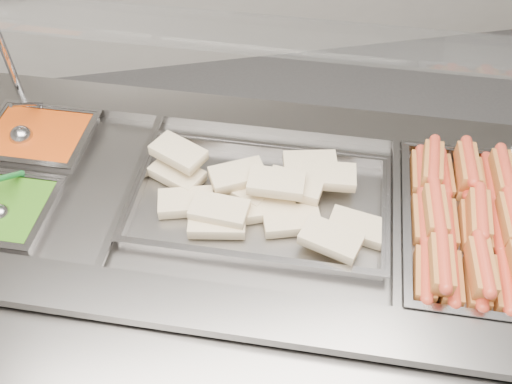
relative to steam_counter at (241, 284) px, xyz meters
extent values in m
cube|color=slate|center=(0.00, 0.00, -0.01)|extent=(2.10, 1.41, 0.94)
cube|color=gray|center=(-0.13, -0.36, 0.47)|extent=(1.96, 0.81, 0.03)
cube|color=gray|center=(0.13, 0.36, 0.47)|extent=(1.96, 0.81, 0.03)
cube|color=black|center=(0.00, 0.00, 0.35)|extent=(1.85, 1.16, 0.02)
cube|color=gray|center=(0.44, -0.15, 0.48)|extent=(0.22, 0.59, 0.01)
cube|color=gray|center=(-0.31, 0.11, 0.48)|extent=(0.22, 0.59, 0.01)
cube|color=gray|center=(-0.18, -0.52, 0.43)|extent=(1.92, 0.90, 0.02)
cube|color=silver|center=(0.07, 0.21, 0.90)|extent=(1.78, 0.89, 0.09)
cube|color=#CB400B|center=(-0.60, 0.38, 0.45)|extent=(0.36, 0.32, 0.10)
cube|color=#A25F22|center=(0.45, -0.36, 0.47)|extent=(0.11, 0.17, 0.06)
cylinder|color=red|center=(0.45, -0.36, 0.49)|extent=(0.10, 0.18, 0.03)
cube|color=#A25F22|center=(0.51, -0.18, 0.47)|extent=(0.10, 0.17, 0.06)
cylinder|color=red|center=(0.51, -0.18, 0.49)|extent=(0.09, 0.18, 0.03)
cube|color=#A25F22|center=(0.57, 0.00, 0.47)|extent=(0.11, 0.17, 0.06)
cylinder|color=red|center=(0.57, 0.00, 0.49)|extent=(0.09, 0.18, 0.03)
cube|color=#A25F22|center=(0.51, -0.38, 0.47)|extent=(0.11, 0.17, 0.06)
cylinder|color=red|center=(0.51, -0.38, 0.49)|extent=(0.09, 0.18, 0.03)
cube|color=#A25F22|center=(0.57, -0.20, 0.46)|extent=(0.10, 0.17, 0.06)
cylinder|color=red|center=(0.57, -0.20, 0.49)|extent=(0.09, 0.18, 0.03)
cube|color=#A25F22|center=(0.63, -0.02, 0.47)|extent=(0.10, 0.17, 0.06)
cylinder|color=red|center=(0.63, -0.02, 0.49)|extent=(0.08, 0.18, 0.03)
cube|color=#A25F22|center=(0.57, -0.40, 0.47)|extent=(0.11, 0.17, 0.06)
cylinder|color=red|center=(0.57, -0.40, 0.49)|extent=(0.09, 0.18, 0.03)
cube|color=#A25F22|center=(0.64, -0.22, 0.47)|extent=(0.11, 0.17, 0.06)
cylinder|color=red|center=(0.64, -0.22, 0.49)|extent=(0.09, 0.18, 0.03)
cube|color=#A25F22|center=(0.70, -0.05, 0.47)|extent=(0.11, 0.17, 0.06)
cylinder|color=red|center=(0.70, -0.05, 0.49)|extent=(0.10, 0.18, 0.03)
cube|color=#A25F22|center=(0.64, -0.42, 0.47)|extent=(0.11, 0.17, 0.06)
cylinder|color=red|center=(0.64, -0.42, 0.49)|extent=(0.09, 0.18, 0.03)
cube|color=#A25F22|center=(0.70, -0.25, 0.47)|extent=(0.11, 0.17, 0.06)
cylinder|color=red|center=(0.70, -0.25, 0.49)|extent=(0.09, 0.18, 0.03)
cube|color=#A25F22|center=(0.76, -0.07, 0.47)|extent=(0.10, 0.17, 0.06)
cylinder|color=red|center=(0.76, -0.07, 0.49)|extent=(0.09, 0.18, 0.03)
cube|color=#A25F22|center=(0.83, -0.09, 0.47)|extent=(0.10, 0.17, 0.06)
cylinder|color=red|center=(0.83, -0.09, 0.49)|extent=(0.09, 0.18, 0.03)
cube|color=#A25F22|center=(0.48, -0.36, 0.52)|extent=(0.11, 0.17, 0.06)
cylinder|color=red|center=(0.48, -0.36, 0.55)|extent=(0.09, 0.18, 0.03)
cube|color=#A25F22|center=(0.53, -0.19, 0.52)|extent=(0.10, 0.17, 0.06)
cylinder|color=red|center=(0.53, -0.19, 0.55)|extent=(0.08, 0.18, 0.03)
cube|color=#A25F22|center=(0.59, -0.02, 0.52)|extent=(0.12, 0.17, 0.06)
cylinder|color=red|center=(0.59, -0.02, 0.55)|extent=(0.10, 0.18, 0.03)
cube|color=#A25F22|center=(0.57, -0.39, 0.52)|extent=(0.10, 0.17, 0.06)
cylinder|color=red|center=(0.57, -0.39, 0.55)|extent=(0.08, 0.18, 0.03)
cube|color=#A25F22|center=(0.64, -0.23, 0.52)|extent=(0.11, 0.17, 0.06)
cylinder|color=red|center=(0.64, -0.23, 0.55)|extent=(0.10, 0.18, 0.03)
cube|color=#A25F22|center=(0.69, -0.04, 0.52)|extent=(0.10, 0.17, 0.06)
cylinder|color=red|center=(0.69, -0.04, 0.55)|extent=(0.09, 0.18, 0.03)
cube|color=#A25F22|center=(0.72, -0.26, 0.52)|extent=(0.10, 0.17, 0.06)
cube|color=#A25F22|center=(0.78, -0.09, 0.52)|extent=(0.10, 0.17, 0.06)
cylinder|color=red|center=(0.78, -0.09, 0.55)|extent=(0.08, 0.18, 0.03)
cube|color=beige|center=(-0.17, 0.12, 0.48)|extent=(0.18, 0.18, 0.03)
cube|color=beige|center=(-0.07, -0.09, 0.48)|extent=(0.18, 0.12, 0.03)
cube|color=beige|center=(0.06, 0.02, 0.47)|extent=(0.19, 0.17, 0.03)
cube|color=beige|center=(0.02, 0.03, 0.48)|extent=(0.18, 0.18, 0.03)
cube|color=beige|center=(0.08, -0.05, 0.48)|extent=(0.16, 0.09, 0.03)
cube|color=beige|center=(0.14, -0.12, 0.48)|extent=(0.17, 0.10, 0.03)
cube|color=beige|center=(-0.15, 0.01, 0.48)|extent=(0.17, 0.11, 0.03)
cube|color=beige|center=(0.32, -0.17, 0.48)|extent=(0.19, 0.16, 0.03)
cube|color=beige|center=(0.22, -0.22, 0.51)|extent=(0.18, 0.17, 0.03)
cube|color=beige|center=(0.28, 0.00, 0.51)|extent=(0.18, 0.13, 0.03)
cube|color=beige|center=(0.17, -0.02, 0.51)|extent=(0.19, 0.16, 0.03)
cube|color=beige|center=(0.23, 0.06, 0.51)|extent=(0.17, 0.11, 0.03)
cube|color=beige|center=(-0.06, -0.07, 0.51)|extent=(0.19, 0.15, 0.03)
cube|color=beige|center=(0.01, 0.05, 0.52)|extent=(0.17, 0.11, 0.03)
cube|color=beige|center=(-0.16, 0.15, 0.54)|extent=(0.18, 0.18, 0.03)
cube|color=beige|center=(0.11, -0.02, 0.54)|extent=(0.18, 0.14, 0.03)
sphere|color=#A2A1A6|center=(-0.65, 0.37, 0.49)|extent=(0.08, 0.08, 0.08)
cylinder|color=#A2A1A6|center=(-0.62, 0.45, 0.55)|extent=(0.07, 0.16, 0.13)
sphere|color=#A2A1A6|center=(-0.69, 0.05, 0.48)|extent=(0.06, 0.06, 0.06)
cylinder|color=#15792F|center=(-0.66, 0.13, 0.55)|extent=(0.06, 0.14, 0.12)
camera|label=1|loc=(-0.15, -1.11, 1.75)|focal=40.00mm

